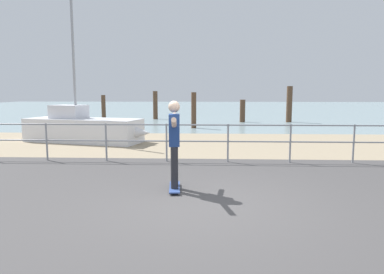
# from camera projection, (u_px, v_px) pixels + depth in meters

# --- Properties ---
(ground_plane) EXTENTS (24.00, 10.00, 0.04)m
(ground_plane) POSITION_uv_depth(u_px,v_px,m) (202.00, 228.00, 4.94)
(ground_plane) COLOR #474444
(ground_plane) RESTS_ON ground
(beach_strip) EXTENTS (24.00, 6.00, 0.04)m
(beach_strip) POSITION_uv_depth(u_px,v_px,m) (206.00, 144.00, 12.86)
(beach_strip) COLOR tan
(beach_strip) RESTS_ON ground
(sea_surface) EXTENTS (72.00, 50.00, 0.04)m
(sea_surface) POSITION_uv_depth(u_px,v_px,m) (207.00, 108.00, 40.60)
(sea_surface) COLOR #849EA3
(sea_surface) RESTS_ON ground
(railing_fence) EXTENTS (11.64, 0.05, 1.05)m
(railing_fence) POSITION_uv_depth(u_px,v_px,m) (197.00, 137.00, 9.41)
(railing_fence) COLOR gray
(railing_fence) RESTS_ON ground
(sailboat) EXTENTS (5.06, 2.44, 5.29)m
(sailboat) POSITION_uv_depth(u_px,v_px,m) (87.00, 129.00, 13.15)
(sailboat) COLOR silver
(sailboat) RESTS_ON ground
(skateboard) EXTENTS (0.27, 0.81, 0.08)m
(skateboard) POSITION_uv_depth(u_px,v_px,m) (175.00, 187.00, 6.76)
(skateboard) COLOR #334C8C
(skateboard) RESTS_ON ground
(skateboarder) EXTENTS (0.23, 1.45, 1.65)m
(skateboarder) POSITION_uv_depth(u_px,v_px,m) (174.00, 139.00, 6.64)
(skateboarder) COLOR #26262B
(skateboarder) RESTS_ON skateboard
(groyne_post_0) EXTENTS (0.26, 0.26, 1.69)m
(groyne_post_0) POSITION_uv_depth(u_px,v_px,m) (104.00, 109.00, 21.83)
(groyne_post_0) COLOR #513826
(groyne_post_0) RESTS_ON ground
(groyne_post_1) EXTENTS (0.31, 0.31, 1.94)m
(groyne_post_1) POSITION_uv_depth(u_px,v_px,m) (155.00, 105.00, 24.09)
(groyne_post_1) COLOR #513826
(groyne_post_1) RESTS_ON ground
(groyne_post_2) EXTENTS (0.26, 0.26, 1.87)m
(groyne_post_2) POSITION_uv_depth(u_px,v_px,m) (194.00, 110.00, 18.16)
(groyne_post_2) COLOR #513826
(groyne_post_2) RESTS_ON ground
(groyne_post_3) EXTENTS (0.34, 0.34, 1.41)m
(groyne_post_3) POSITION_uv_depth(u_px,v_px,m) (242.00, 111.00, 21.78)
(groyne_post_3) COLOR #513826
(groyne_post_3) RESTS_ON ground
(groyne_post_4) EXTENTS (0.35, 0.35, 2.24)m
(groyne_post_4) POSITION_uv_depth(u_px,v_px,m) (289.00, 104.00, 21.68)
(groyne_post_4) COLOR #513826
(groyne_post_4) RESTS_ON ground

